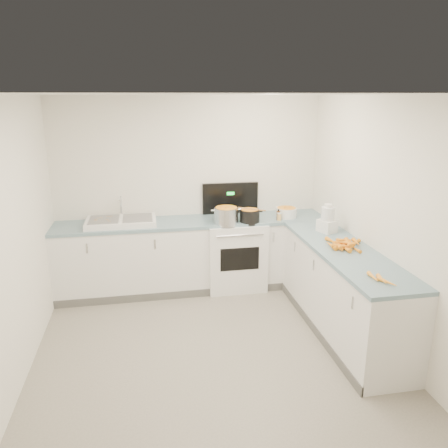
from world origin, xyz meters
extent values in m
cube|color=white|center=(0.00, 1.70, 0.45)|extent=(3.50, 0.60, 0.90)
cube|color=#70919F|center=(0.00, 1.70, 0.92)|extent=(3.50, 0.62, 0.04)
cube|color=white|center=(1.45, 0.30, 0.45)|extent=(0.60, 2.20, 0.90)
cube|color=#70919F|center=(1.45, 0.30, 0.92)|extent=(0.62, 2.20, 0.04)
cube|color=white|center=(0.55, 1.68, 0.45)|extent=(0.76, 0.65, 0.90)
cube|color=black|center=(0.55, 1.98, 1.15)|extent=(0.76, 0.05, 0.42)
cube|color=white|center=(-0.90, 1.70, 0.97)|extent=(0.86, 0.52, 0.07)
cube|color=slate|center=(-1.10, 1.70, 1.01)|extent=(0.36, 0.42, 0.01)
cube|color=slate|center=(-0.70, 1.70, 1.01)|extent=(0.36, 0.42, 0.01)
cylinder|color=silver|center=(-0.90, 1.92, 1.13)|extent=(0.03, 0.03, 0.24)
cylinder|color=silver|center=(0.40, 1.51, 1.03)|extent=(0.36, 0.36, 0.22)
cylinder|color=black|center=(0.71, 1.51, 1.01)|extent=(0.33, 0.33, 0.18)
cylinder|color=#AD7A47|center=(0.71, 1.51, 1.11)|extent=(0.36, 0.27, 0.02)
cylinder|color=white|center=(1.24, 1.64, 1.00)|extent=(0.36, 0.36, 0.13)
cylinder|color=#593319|center=(1.09, 1.52, 1.00)|extent=(0.05, 0.05, 0.12)
cylinder|color=#E5B266|center=(1.10, 1.50, 0.98)|extent=(0.05, 0.05, 0.09)
cube|color=white|center=(1.50, 0.92, 1.01)|extent=(0.22, 0.25, 0.15)
cylinder|color=silver|center=(1.50, 0.92, 1.16)|extent=(0.15, 0.15, 0.15)
cylinder|color=white|center=(1.50, 0.92, 1.26)|extent=(0.09, 0.09, 0.04)
cone|color=orange|center=(1.54, 0.45, 0.96)|extent=(0.21, 0.04, 0.04)
cone|color=orange|center=(1.61, 0.43, 0.96)|extent=(0.20, 0.16, 0.04)
cone|color=orange|center=(1.45, 0.38, 0.96)|extent=(0.10, 0.18, 0.04)
cone|color=orange|center=(1.43, 0.28, 0.96)|extent=(0.06, 0.19, 0.05)
cone|color=orange|center=(1.53, 0.24, 0.96)|extent=(0.05, 0.17, 0.04)
cone|color=orange|center=(1.39, 0.53, 0.96)|extent=(0.09, 0.20, 0.05)
cone|color=orange|center=(1.45, 0.49, 0.97)|extent=(0.13, 0.22, 0.05)
cone|color=orange|center=(1.33, 0.39, 0.96)|extent=(0.05, 0.22, 0.05)
cone|color=orange|center=(1.46, 0.39, 0.96)|extent=(0.08, 0.22, 0.04)
cone|color=orange|center=(1.44, 0.32, 0.96)|extent=(0.14, 0.22, 0.05)
cone|color=orange|center=(1.42, 0.30, 0.96)|extent=(0.15, 0.20, 0.04)
cone|color=orange|center=(1.47, 0.48, 0.97)|extent=(0.18, 0.08, 0.05)
cone|color=orange|center=(1.53, 0.37, 0.99)|extent=(0.09, 0.21, 0.04)
cone|color=orange|center=(1.51, 0.46, 0.99)|extent=(0.18, 0.06, 0.05)
cone|color=orange|center=(1.49, 0.36, 0.99)|extent=(0.08, 0.22, 0.05)
cone|color=orange|center=(1.44, 0.39, 0.99)|extent=(0.19, 0.09, 0.05)
cone|color=orange|center=(1.37, 0.35, 0.98)|extent=(0.05, 0.20, 0.04)
cone|color=orange|center=(1.47, 0.33, 1.00)|extent=(0.18, 0.13, 0.04)
cone|color=orange|center=(1.59, 0.35, 1.00)|extent=(0.07, 0.18, 0.05)
cone|color=orange|center=(1.40, 0.30, 0.98)|extent=(0.21, 0.11, 0.05)
cone|color=orange|center=(1.49, 0.37, 0.99)|extent=(0.12, 0.20, 0.05)
cone|color=orange|center=(1.41, -0.58, 0.96)|extent=(0.11, 0.19, 0.04)
cone|color=orange|center=(1.39, -0.52, 0.96)|extent=(0.06, 0.18, 0.04)
cone|color=orange|center=(1.34, -0.46, 0.96)|extent=(0.05, 0.18, 0.04)
cube|color=tan|center=(-1.20, 1.65, 1.02)|extent=(0.03, 0.02, 0.00)
cube|color=tan|center=(-1.16, 1.59, 1.01)|extent=(0.04, 0.03, 0.00)
cube|color=tan|center=(-1.21, 1.70, 1.02)|extent=(0.05, 0.04, 0.00)
cube|color=tan|center=(-1.03, 1.82, 1.02)|extent=(0.04, 0.02, 0.00)
cube|color=tan|center=(-1.06, 1.66, 1.02)|extent=(0.05, 0.04, 0.00)
cube|color=tan|center=(-1.06, 1.80, 1.02)|extent=(0.04, 0.03, 0.00)
cube|color=tan|center=(-1.15, 1.79, 1.02)|extent=(0.04, 0.03, 0.00)
cube|color=tan|center=(-1.04, 1.59, 1.02)|extent=(0.05, 0.03, 0.00)
cube|color=tan|center=(-1.06, 1.61, 1.01)|extent=(0.05, 0.02, 0.00)
cube|color=tan|center=(-1.18, 1.76, 1.02)|extent=(0.03, 0.03, 0.00)
camera|label=1|loc=(-0.60, -3.70, 2.49)|focal=35.00mm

